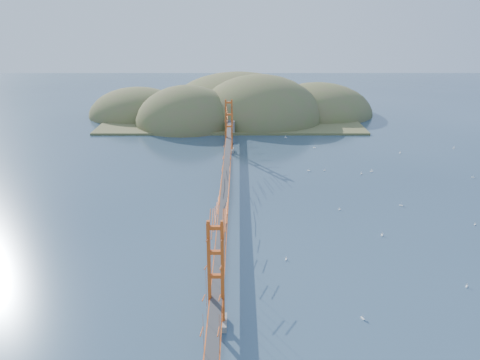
{
  "coord_description": "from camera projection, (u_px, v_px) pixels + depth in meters",
  "views": [
    {
      "loc": [
        2.27,
        -69.12,
        30.32
      ],
      "look_at": [
        2.37,
        0.0,
        4.54
      ],
      "focal_mm": 35.0,
      "sensor_mm": 36.0,
      "label": 1
    }
  ],
  "objects": [
    {
      "name": "far_headlands",
      "position": [
        239.0,
        114.0,
        139.56
      ],
      "size": [
        84.0,
        58.0,
        25.0
      ],
      "color": "brown",
      "rests_on": "ground"
    },
    {
      "name": "sailboat_extra_0",
      "position": [
        467.0,
        286.0,
        53.71
      ],
      "size": [
        0.52,
        0.52,
        0.57
      ],
      "color": "white",
      "rests_on": "ground"
    },
    {
      "name": "sailboat_3",
      "position": [
        325.0,
        170.0,
        91.63
      ],
      "size": [
        0.57,
        0.57,
        0.6
      ],
      "color": "white",
      "rests_on": "ground"
    },
    {
      "name": "sailboat_16",
      "position": [
        401.0,
        205.0,
        75.52
      ],
      "size": [
        0.65,
        0.65,
        0.68
      ],
      "color": "white",
      "rests_on": "ground"
    },
    {
      "name": "sailboat_4",
      "position": [
        361.0,
        174.0,
        89.67
      ],
      "size": [
        0.61,
        0.61,
        0.64
      ],
      "color": "white",
      "rests_on": "ground"
    },
    {
      "name": "sailboat_0",
      "position": [
        382.0,
        235.0,
        65.72
      ],
      "size": [
        0.51,
        0.57,
        0.65
      ],
      "color": "white",
      "rests_on": "ground"
    },
    {
      "name": "sailboat_10",
      "position": [
        286.0,
        259.0,
        59.46
      ],
      "size": [
        0.48,
        0.52,
        0.58
      ],
      "color": "white",
      "rests_on": "ground"
    },
    {
      "name": "sailboat_6",
      "position": [
        363.0,
        318.0,
        48.22
      ],
      "size": [
        0.55,
        0.56,
        0.63
      ],
      "color": "white",
      "rests_on": "ground"
    },
    {
      "name": "sailboat_7",
      "position": [
        314.0,
        147.0,
        106.3
      ],
      "size": [
        0.69,
        0.69,
        0.74
      ],
      "color": "white",
      "rests_on": "ground"
    },
    {
      "name": "sailboat_11",
      "position": [
        473.0,
        177.0,
        87.94
      ],
      "size": [
        0.59,
        0.59,
        0.61
      ],
      "color": "white",
      "rests_on": "ground"
    },
    {
      "name": "sailboat_1",
      "position": [
        309.0,
        170.0,
        91.55
      ],
      "size": [
        0.64,
        0.64,
        0.7
      ],
      "color": "white",
      "rests_on": "ground"
    },
    {
      "name": "ground",
      "position": [
        225.0,
        206.0,
        75.36
      ],
      "size": [
        320.0,
        320.0,
        0.0
      ],
      "primitive_type": "plane",
      "color": "#2A4055",
      "rests_on": "ground"
    },
    {
      "name": "sailboat_15",
      "position": [
        400.0,
        153.0,
        102.56
      ],
      "size": [
        0.47,
        0.54,
        0.61
      ],
      "color": "white",
      "rests_on": "ground"
    },
    {
      "name": "sailboat_12",
      "position": [
        286.0,
        137.0,
        114.68
      ],
      "size": [
        0.61,
        0.61,
        0.68
      ],
      "color": "white",
      "rests_on": "ground"
    },
    {
      "name": "sailboat_17",
      "position": [
        454.0,
        148.0,
        105.88
      ],
      "size": [
        0.53,
        0.46,
        0.6
      ],
      "color": "white",
      "rests_on": "ground"
    },
    {
      "name": "sailboat_13",
      "position": [
        475.0,
        224.0,
        68.89
      ],
      "size": [
        0.54,
        0.54,
        0.57
      ],
      "color": "white",
      "rests_on": "ground"
    },
    {
      "name": "sailboat_14",
      "position": [
        339.0,
        209.0,
        73.96
      ],
      "size": [
        0.53,
        0.53,
        0.56
      ],
      "color": "white",
      "rests_on": "ground"
    },
    {
      "name": "bridge",
      "position": [
        225.0,
        165.0,
        73.08
      ],
      "size": [
        2.2,
        94.4,
        12.0
      ],
      "color": "gray",
      "rests_on": "ground"
    },
    {
      "name": "sailboat_8",
      "position": [
        371.0,
        171.0,
        91.05
      ],
      "size": [
        0.65,
        0.65,
        0.73
      ],
      "color": "white",
      "rests_on": "ground"
    }
  ]
}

